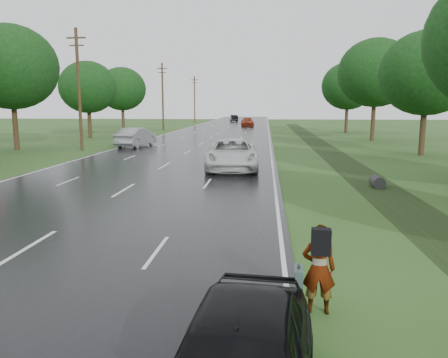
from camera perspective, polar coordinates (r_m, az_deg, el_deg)
ground at (r=12.89m, az=-24.22°, el=-8.33°), size 220.00×220.00×0.00m
road at (r=56.09m, az=-1.04°, el=5.77°), size 14.00×180.00×0.04m
edge_stripe_east at (r=55.74m, az=5.91°, el=5.72°), size 0.12×180.00×0.01m
edge_stripe_west at (r=57.24m, az=-7.81°, el=5.78°), size 0.12×180.00×0.01m
center_line at (r=56.09m, az=-1.04°, el=5.79°), size 0.12×180.00×0.01m
drainage_ditch at (r=30.02m, az=15.40°, el=2.10°), size 2.20×120.00×0.56m
utility_pole_mid at (r=38.85m, az=-18.43°, el=11.22°), size 1.60×0.26×10.00m
utility_pole_far at (r=67.43m, az=-8.01°, el=10.73°), size 1.60×0.26×10.00m
utility_pole_distant at (r=96.87m, az=-3.87°, el=10.43°), size 1.60×0.26×10.00m
tree_east_c at (r=36.69m, az=24.99°, el=12.42°), size 7.00×7.00×9.29m
tree_east_d at (r=50.08m, az=19.20°, el=12.95°), size 8.00×8.00×10.76m
tree_east_f at (r=63.67m, az=15.88°, el=11.59°), size 7.20×7.20×9.62m
tree_west_c at (r=41.60m, az=-26.09°, el=12.98°), size 7.80×7.80×10.43m
tree_west_d at (r=53.71m, az=-17.36°, el=11.37°), size 6.60×6.60×8.80m
tree_west_f at (r=67.05m, az=-13.19°, el=11.38°), size 7.00×7.00×9.29m
pedestrian at (r=8.28m, az=12.14°, el=-11.25°), size 0.76×0.70×1.68m
white_pickup at (r=25.74m, az=1.07°, el=3.25°), size 3.34×6.59×1.79m
silver_sedan at (r=40.65m, az=-11.41°, el=5.38°), size 2.67×5.54×1.75m
far_car_red at (r=78.38m, az=3.07°, el=7.44°), size 2.63×5.53×1.56m
far_car_dark at (r=101.63m, az=1.30°, el=7.93°), size 2.33×4.80×1.52m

